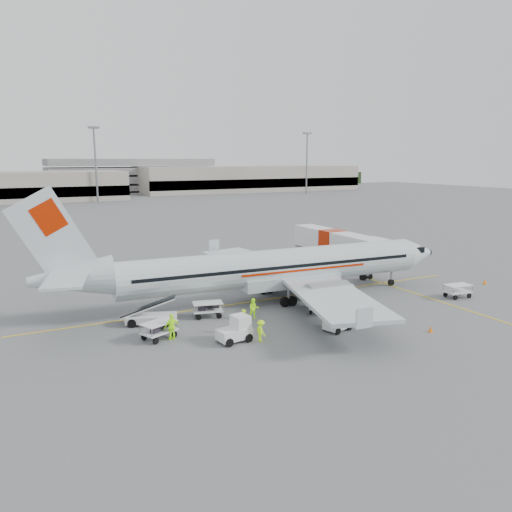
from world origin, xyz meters
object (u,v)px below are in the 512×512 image
(aircraft, at_px, (278,243))
(tug_mid, at_px, (338,320))
(jet_bridge, at_px, (332,249))
(tug_aft, at_px, (234,329))
(belt_loader, at_px, (151,307))
(tug_fore, at_px, (322,291))

(aircraft, relative_size, tug_mid, 18.02)
(aircraft, height_order, jet_bridge, aircraft)
(tug_mid, xyz_separation_m, tug_aft, (-8.01, 1.41, 0.10))
(aircraft, relative_size, tug_aft, 16.15)
(aircraft, distance_m, belt_loader, 13.00)
(belt_loader, height_order, tug_mid, belt_loader)
(jet_bridge, relative_size, tug_mid, 8.14)
(tug_fore, bearing_deg, tug_aft, -177.14)
(jet_bridge, bearing_deg, tug_mid, -124.18)
(tug_fore, xyz_separation_m, tug_aft, (-11.97, -6.50, 0.16))
(aircraft, height_order, belt_loader, aircraft)
(belt_loader, distance_m, tug_fore, 16.21)
(belt_loader, relative_size, tug_fore, 2.60)
(tug_aft, bearing_deg, belt_loader, 115.21)
(aircraft, bearing_deg, jet_bridge, 38.55)
(aircraft, height_order, tug_mid, aircraft)
(jet_bridge, bearing_deg, tug_aft, -140.36)
(aircraft, bearing_deg, tug_mid, -86.97)
(jet_bridge, bearing_deg, tug_fore, -129.33)
(tug_fore, bearing_deg, jet_bridge, 24.76)
(jet_bridge, xyz_separation_m, tug_fore, (-8.56, -10.36, -1.53))
(jet_bridge, distance_m, belt_loader, 26.86)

